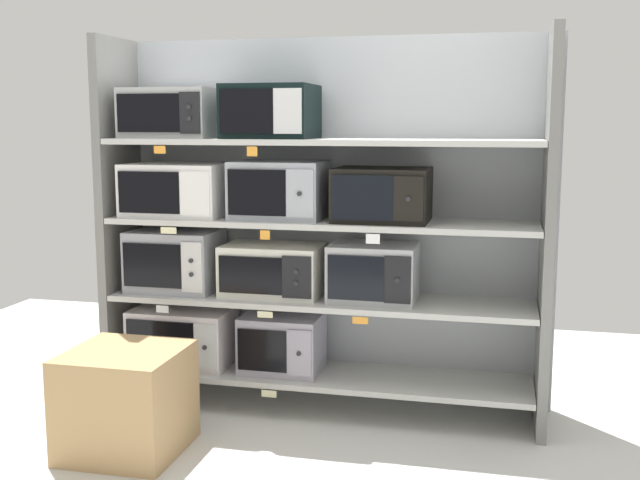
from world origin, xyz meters
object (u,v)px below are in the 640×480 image
microwave_6 (280,190)px  shipping_carton (126,401)px  microwave_4 (373,272)px  microwave_7 (382,195)px  microwave_8 (172,113)px  microwave_2 (175,260)px  microwave_9 (271,112)px  microwave_1 (282,343)px  microwave_3 (273,270)px  microwave_0 (183,336)px  microwave_5 (179,189)px

microwave_6 → shipping_carton: (-0.55, -0.75, -0.95)m
microwave_4 → microwave_7: 0.41m
microwave_8 → microwave_7: bearing=-0.0°
microwave_2 → microwave_8: bearing=-2.1°
microwave_9 → shipping_carton: 1.63m
microwave_1 → microwave_6: 0.84m
microwave_3 → shipping_carton: (-0.51, -0.75, -0.52)m
microwave_8 → shipping_carton: 1.55m
microwave_0 → microwave_3: microwave_3 is taller
microwave_4 → microwave_1: bearing=180.0°
microwave_2 → microwave_9: 0.99m
microwave_4 → microwave_8: 1.39m
microwave_4 → shipping_carton: 1.40m
microwave_7 → microwave_8: (-1.16, 0.00, 0.42)m
microwave_4 → microwave_5: size_ratio=0.83×
microwave_2 → microwave_3: size_ratio=0.90×
microwave_6 → shipping_carton: 1.33m
microwave_2 → microwave_5: (0.03, -0.00, 0.40)m
microwave_3 → microwave_8: microwave_8 is taller
microwave_2 → microwave_4: bearing=-0.0°
microwave_1 → microwave_5: bearing=-180.0°
microwave_4 → microwave_5: bearing=180.0°
microwave_4 → shipping_carton: microwave_4 is taller
microwave_3 → microwave_7: microwave_7 is taller
microwave_4 → microwave_8: (-1.12, 0.00, 0.83)m
microwave_8 → shipping_carton: size_ratio=0.93×
microwave_8 → microwave_0: bearing=-0.4°
microwave_9 → shipping_carton: size_ratio=0.87×
shipping_carton → microwave_3: bearing=55.9°
microwave_1 → microwave_6: (-0.01, -0.00, 0.84)m
microwave_6 → microwave_9: size_ratio=1.05×
microwave_3 → microwave_6: microwave_6 is taller
microwave_7 → microwave_8: microwave_8 is taller
microwave_1 → microwave_7: size_ratio=0.89×
microwave_3 → microwave_5: microwave_5 is taller
microwave_3 → microwave_6: 0.44m
microwave_1 → microwave_9: microwave_9 is taller
shipping_carton → microwave_6: bearing=53.6°
microwave_5 → microwave_9: 0.68m
microwave_5 → shipping_carton: size_ratio=1.03×
microwave_0 → microwave_1: microwave_0 is taller
microwave_4 → microwave_6: (-0.51, -0.00, 0.43)m
microwave_4 → microwave_7: bearing=-0.3°
microwave_8 → microwave_9: size_ratio=1.07×
microwave_1 → microwave_7: microwave_7 is taller
shipping_carton → microwave_7: bearing=34.1°
microwave_7 → microwave_8: size_ratio=0.98×
microwave_2 → shipping_carton: (0.06, -0.75, -0.55)m
microwave_1 → microwave_9: 1.25m
microwave_5 → microwave_8: (-0.03, -0.00, 0.41)m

